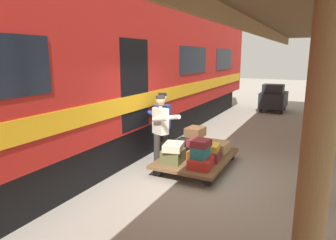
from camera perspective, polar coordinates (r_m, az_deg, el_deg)
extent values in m
plane|color=gray|center=(6.50, 7.35, -11.41)|extent=(60.00, 60.00, 0.00)
cylinder|color=brown|center=(15.24, 27.08, 7.50)|extent=(0.24, 0.24, 3.40)
cylinder|color=brown|center=(12.05, 27.03, 6.62)|extent=(0.24, 0.24, 3.40)
cylinder|color=brown|center=(8.88, 26.95, 5.10)|extent=(0.24, 0.24, 3.40)
cylinder|color=brown|center=(5.71, 26.77, 1.91)|extent=(0.24, 0.24, 3.40)
cylinder|color=brown|center=(2.61, 26.17, -9.01)|extent=(0.24, 0.24, 3.40)
cube|color=brown|center=(5.88, 12.28, 18.37)|extent=(0.08, 19.94, 0.30)
cube|color=#B21E19|center=(7.65, -15.96, 9.92)|extent=(3.00, 19.74, 2.90)
cube|color=black|center=(7.94, -15.16, -3.89)|extent=(2.55, 18.76, 0.90)
cube|color=gold|center=(6.80, -6.12, 3.31)|extent=(0.03, 19.35, 0.36)
cube|color=black|center=(13.07, 10.73, 11.34)|extent=(0.02, 2.17, 0.84)
cube|color=black|center=(9.80, 4.96, 11.30)|extent=(0.02, 2.17, 0.84)
cube|color=black|center=(6.78, -6.63, 6.69)|extent=(0.12, 1.10, 2.00)
cube|color=brown|center=(7.10, 5.46, -7.19)|extent=(1.46, 2.14, 0.07)
cylinder|color=black|center=(6.22, 7.61, -11.51)|extent=(0.21, 0.05, 0.21)
cylinder|color=black|center=(6.65, -2.07, -9.78)|extent=(0.21, 0.05, 0.21)
cylinder|color=black|center=(7.75, 11.83, -6.81)|extent=(0.21, 0.05, 0.21)
cylinder|color=black|center=(8.11, 3.80, -5.72)|extent=(0.21, 0.05, 0.21)
cube|color=maroon|center=(6.95, 8.02, -6.46)|extent=(0.52, 0.68, 0.21)
cube|color=#AD231E|center=(6.43, 6.31, -8.01)|extent=(0.51, 0.65, 0.21)
cube|color=#CC6B23|center=(7.18, 3.03, -5.95)|extent=(0.52, 0.57, 0.16)
cube|color=brown|center=(6.66, 0.97, -6.83)|extent=(0.45, 0.51, 0.29)
cube|color=#4C515B|center=(7.68, 4.81, -4.23)|extent=(0.43, 0.55, 0.30)
cube|color=tan|center=(7.48, 9.49, -5.06)|extent=(0.51, 0.57, 0.24)
cube|color=gold|center=(6.85, 8.24, -5.16)|extent=(0.40, 0.48, 0.14)
cube|color=beige|center=(6.56, 1.05, -5.10)|extent=(0.50, 0.61, 0.15)
cube|color=brown|center=(7.63, 5.21, -2.27)|extent=(0.43, 0.53, 0.24)
cube|color=#1E666B|center=(6.35, 6.17, -6.13)|extent=(0.33, 0.40, 0.24)
cube|color=maroon|center=(6.32, 5.97, -4.36)|extent=(0.46, 0.44, 0.15)
cube|color=black|center=(7.10, 2.98, -4.59)|extent=(0.39, 0.46, 0.21)
cylinder|color=navy|center=(7.59, -0.67, -4.51)|extent=(0.16, 0.16, 0.82)
cylinder|color=navy|center=(7.42, -1.42, -4.90)|extent=(0.16, 0.16, 0.82)
cube|color=navy|center=(7.33, -1.07, 0.61)|extent=(0.37, 0.23, 0.60)
cylinder|color=tan|center=(7.27, -1.08, 3.16)|extent=(0.09, 0.09, 0.06)
sphere|color=tan|center=(7.25, -1.08, 4.25)|extent=(0.22, 0.22, 0.22)
cylinder|color=black|center=(7.24, -1.08, 4.90)|extent=(0.21, 0.21, 0.06)
cylinder|color=navy|center=(7.56, -1.93, 1.73)|extent=(0.53, 0.11, 0.21)
cylinder|color=navy|center=(7.29, -3.19, 1.32)|extent=(0.53, 0.11, 0.21)
cylinder|color=#332D28|center=(6.99, -2.07, -5.99)|extent=(0.16, 0.16, 0.82)
cylinder|color=#332D28|center=(7.10, -0.76, -5.69)|extent=(0.16, 0.16, 0.82)
cube|color=silver|center=(6.86, -1.44, -0.19)|extent=(0.42, 0.35, 0.60)
cylinder|color=tan|center=(6.80, -1.46, 2.52)|extent=(0.09, 0.09, 0.06)
sphere|color=tan|center=(6.78, -1.46, 3.69)|extent=(0.22, 0.22, 0.22)
cylinder|color=#332D28|center=(6.77, -1.47, 4.38)|extent=(0.21, 0.21, 0.06)
cylinder|color=silver|center=(6.58, -1.43, 0.15)|extent=(0.52, 0.32, 0.21)
cylinder|color=silver|center=(6.77, 0.75, 0.50)|extent=(0.52, 0.32, 0.21)
cube|color=black|center=(15.08, 19.47, 3.69)|extent=(1.14, 1.73, 0.70)
cube|color=black|center=(14.68, 19.43, 5.45)|extent=(0.92, 0.72, 0.50)
cylinder|color=black|center=(14.49, 20.82, 1.87)|extent=(0.12, 0.40, 0.40)
cylinder|color=black|center=(14.61, 17.32, 2.19)|extent=(0.12, 0.40, 0.40)
cylinder|color=black|center=(15.67, 21.30, 2.55)|extent=(0.12, 0.40, 0.40)
cylinder|color=black|center=(15.78, 18.06, 2.84)|extent=(0.12, 0.40, 0.40)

